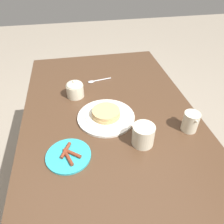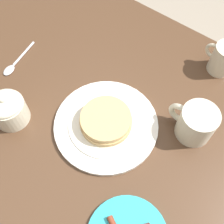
% 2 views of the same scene
% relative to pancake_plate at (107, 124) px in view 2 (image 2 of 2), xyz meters
% --- Properties ---
extents(ground_plane, '(8.00, 8.00, 0.00)m').
position_rel_pancake_plate_xyz_m(ground_plane, '(0.00, -0.03, -0.74)').
color(ground_plane, gray).
extents(dining_table, '(1.43, 0.86, 0.73)m').
position_rel_pancake_plate_xyz_m(dining_table, '(0.00, -0.03, -0.13)').
color(dining_table, '#4C3321').
rests_on(dining_table, ground_plane).
extents(pancake_plate, '(0.28, 0.28, 0.05)m').
position_rel_pancake_plate_xyz_m(pancake_plate, '(0.00, 0.00, 0.00)').
color(pancake_plate, white).
rests_on(pancake_plate, dining_table).
extents(coffee_mug, '(0.13, 0.09, 0.09)m').
position_rel_pancake_plate_xyz_m(coffee_mug, '(-0.18, -0.13, 0.03)').
color(coffee_mug, beige).
rests_on(coffee_mug, dining_table).
extents(creamer_pitcher, '(0.11, 0.07, 0.10)m').
position_rel_pancake_plate_xyz_m(creamer_pitcher, '(-0.14, -0.36, 0.03)').
color(creamer_pitcher, beige).
rests_on(creamer_pitcher, dining_table).
extents(sugar_bowl, '(0.09, 0.09, 0.10)m').
position_rel_pancake_plate_xyz_m(sugar_bowl, '(0.22, 0.13, 0.03)').
color(sugar_bowl, beige).
rests_on(sugar_bowl, dining_table).
extents(spoon, '(0.04, 0.15, 0.01)m').
position_rel_pancake_plate_xyz_m(spoon, '(0.35, 0.01, -0.01)').
color(spoon, silver).
rests_on(spoon, dining_table).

